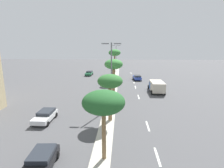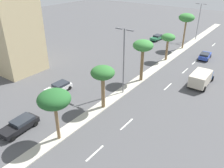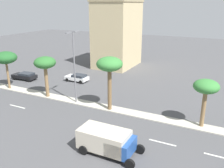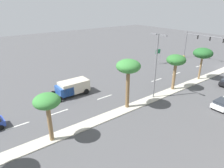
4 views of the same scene
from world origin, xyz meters
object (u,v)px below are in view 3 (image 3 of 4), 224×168
palm_tree_outboard (45,64)px  sedan_black_center (25,76)px  commercial_building (117,34)px  street_lamp_rear (74,62)px  box_truck (108,141)px  palm_tree_left (206,88)px  palm_tree_right (6,58)px  sedan_white_inboard (77,78)px  palm_tree_leading (110,66)px

palm_tree_outboard → sedan_black_center: 11.79m
commercial_building → street_lamp_rear: commercial_building is taller
commercial_building → palm_tree_outboard: size_ratio=2.35×
palm_tree_outboard → box_truck: size_ratio=1.02×
palm_tree_left → box_truck: size_ratio=0.93×
palm_tree_right → sedan_black_center: size_ratio=1.30×
commercial_building → palm_tree_right: size_ratio=2.33×
sedan_white_inboard → palm_tree_left: bearing=70.6°
palm_tree_outboard → box_truck: 17.68m
commercial_building → box_truck: (31.06, 13.94, -5.86)m
street_lamp_rear → sedan_white_inboard: (-8.37, -5.50, -5.21)m
commercial_building → sedan_white_inboard: (13.84, -1.36, -6.43)m
commercial_building → sedan_white_inboard: size_ratio=3.38×
box_truck → street_lamp_rear: bearing=-132.1°
palm_tree_leading → palm_tree_left: size_ratio=1.27×
commercial_building → sedan_white_inboard: commercial_building is taller
palm_tree_leading → box_truck: 10.86m
commercial_building → palm_tree_leading: 24.31m
sedan_white_inboard → sedan_black_center: sedan_black_center is taller
palm_tree_right → sedan_black_center: palm_tree_right is taller
palm_tree_right → palm_tree_left: (-0.55, 30.12, -0.49)m
palm_tree_right → palm_tree_leading: 18.64m
palm_tree_leading → sedan_black_center: size_ratio=1.50×
palm_tree_right → palm_tree_leading: bearing=89.9°
palm_tree_left → box_truck: bearing=-37.4°
street_lamp_rear → sedan_black_center: 16.44m
commercial_building → palm_tree_left: size_ratio=2.57×
commercial_building → sedan_black_center: (17.32, -10.67, -6.41)m
palm_tree_outboard → sedan_black_center: bearing=-117.2°
palm_tree_right → sedan_white_inboard: (-8.44, 7.69, -4.47)m
sedan_white_inboard → palm_tree_right: bearing=-42.4°
street_lamp_rear → sedan_black_center: bearing=-108.3°
palm_tree_right → palm_tree_left: size_ratio=1.10×
commercial_building → palm_tree_outboard: commercial_building is taller
palm_tree_outboard → street_lamp_rear: size_ratio=0.61×
palm_tree_leading → sedan_white_inboard: size_ratio=1.67×
street_lamp_rear → sedan_black_center: (-4.89, -14.81, -5.19)m
street_lamp_rear → sedan_white_inboard: size_ratio=2.35×
palm_tree_left → palm_tree_outboard: bearing=-88.5°
palm_tree_right → palm_tree_leading: (0.04, 18.63, 0.84)m
palm_tree_outboard → box_truck: bearing=59.6°
commercial_building → street_lamp_rear: size_ratio=1.44×
palm_tree_right → palm_tree_outboard: bearing=89.7°
palm_tree_outboard → palm_tree_left: palm_tree_outboard is taller
palm_tree_leading → sedan_black_center: (-4.99, -20.25, -5.29)m
street_lamp_rear → sedan_white_inboard: bearing=-146.7°
palm_tree_outboard → sedan_black_center: palm_tree_outboard is taller
commercial_building → palm_tree_right: (22.28, -9.05, -1.96)m
palm_tree_left → palm_tree_leading: bearing=-87.1°
sedan_white_inboard → sedan_black_center: size_ratio=0.90×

